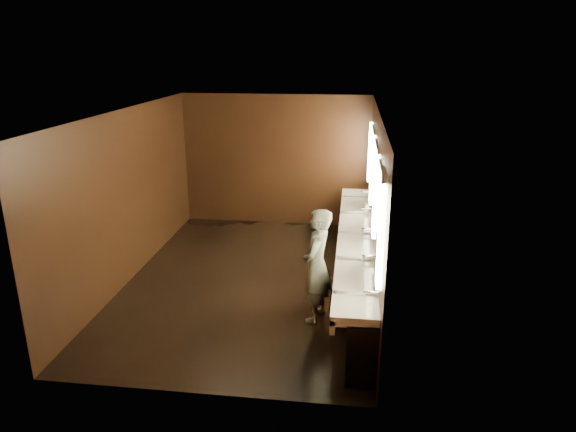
% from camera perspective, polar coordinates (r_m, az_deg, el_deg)
% --- Properties ---
extents(floor, '(6.00, 6.00, 0.00)m').
position_cam_1_polar(floor, '(8.72, -4.23, -7.07)').
color(floor, black).
rests_on(floor, ground).
extents(ceiling, '(4.00, 6.00, 0.02)m').
position_cam_1_polar(ceiling, '(7.93, -4.71, 11.52)').
color(ceiling, '#2D2D2B').
rests_on(ceiling, wall_back).
extents(wall_back, '(4.00, 0.02, 2.80)m').
position_cam_1_polar(wall_back, '(11.08, -1.36, 6.17)').
color(wall_back, black).
rests_on(wall_back, floor).
extents(wall_front, '(4.00, 0.02, 2.80)m').
position_cam_1_polar(wall_front, '(5.50, -10.74, -7.11)').
color(wall_front, black).
rests_on(wall_front, floor).
extents(wall_left, '(0.02, 6.00, 2.80)m').
position_cam_1_polar(wall_left, '(8.83, -17.29, 2.17)').
color(wall_left, black).
rests_on(wall_left, floor).
extents(wall_right, '(0.02, 6.00, 2.80)m').
position_cam_1_polar(wall_right, '(8.06, 9.61, 1.25)').
color(wall_right, black).
rests_on(wall_right, floor).
extents(sink_counter, '(0.55, 5.40, 1.01)m').
position_cam_1_polar(sink_counter, '(8.36, 7.86, -4.62)').
color(sink_counter, black).
rests_on(sink_counter, floor).
extents(mirror_band, '(0.06, 5.03, 1.15)m').
position_cam_1_polar(mirror_band, '(7.97, 9.60, 3.66)').
color(mirror_band, '#FEE9B5').
rests_on(mirror_band, wall_right).
extents(person, '(0.52, 0.67, 1.65)m').
position_cam_1_polar(person, '(7.20, 3.23, -5.52)').
color(person, '#7EA8BC').
rests_on(person, floor).
extents(trash_bin, '(0.41, 0.41, 0.55)m').
position_cam_1_polar(trash_bin, '(7.37, 6.10, -9.76)').
color(trash_bin, black).
rests_on(trash_bin, floor).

